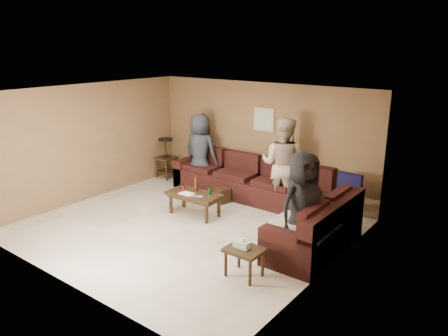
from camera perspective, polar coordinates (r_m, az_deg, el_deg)
name	(u,v)px	position (r m, az deg, el deg)	size (l,w,h in m)	color
room	(183,140)	(7.73, -5.32, 3.64)	(5.60, 5.50, 2.50)	beige
sectional_sofa	(267,198)	(8.80, 5.58, -3.88)	(4.65, 2.90, 0.97)	#331311
coffee_table	(194,196)	(8.67, -3.91, -3.70)	(1.12, 0.59, 0.74)	#332011
end_table_left	(166,157)	(11.07, -7.56, 1.38)	(0.46, 0.46, 1.02)	#332011
side_table_right	(244,252)	(6.47, 2.62, -10.89)	(0.54, 0.44, 0.59)	#332011
waste_bin	(223,195)	(9.39, -0.19, -3.58)	(0.27, 0.27, 0.32)	#332011
wall_art	(264,120)	(9.60, 5.23, 6.32)	(0.52, 0.04, 0.52)	tan
person_left	(200,151)	(10.20, -3.13, 2.23)	(0.86, 0.56, 1.76)	#2A2F3A
person_middle	(283,164)	(8.86, 7.68, 0.51)	(0.93, 0.73, 1.92)	#BBA98B
person_right	(302,206)	(6.93, 10.15, -4.88)	(0.85, 0.55, 1.74)	black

